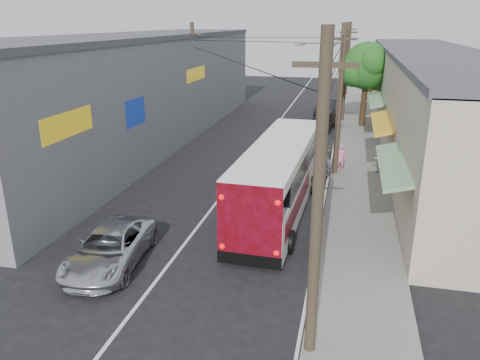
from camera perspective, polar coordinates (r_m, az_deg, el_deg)
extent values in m
plane|color=black|center=(15.62, -10.69, -12.63)|extent=(120.00, 120.00, 0.00)
cube|color=slate|center=(33.07, 14.19, 4.24)|extent=(3.00, 80.00, 0.12)
cube|color=#C2B19A|center=(34.85, 22.06, 9.12)|extent=(6.00, 40.00, 6.00)
cube|color=#4C4C51|center=(34.53, 22.71, 14.17)|extent=(6.20, 40.00, 0.30)
cube|color=#186F20|center=(18.90, 18.66, 1.96)|extent=(1.39, 6.00, 0.46)
cube|color=orange|center=(26.65, 17.32, 6.80)|extent=(1.39, 6.00, 0.46)
cube|color=#186F20|center=(34.52, 16.57, 9.46)|extent=(1.39, 6.00, 0.46)
cube|color=orange|center=(42.43, 16.10, 11.12)|extent=(1.39, 6.00, 0.46)
cube|color=#186F20|center=(50.38, 15.77, 12.26)|extent=(1.39, 6.00, 0.46)
cube|color=gray|center=(33.59, -12.19, 10.60)|extent=(7.00, 36.00, 7.00)
cube|color=#4C4C51|center=(33.29, -12.63, 16.74)|extent=(7.20, 36.00, 0.30)
cube|color=yellow|center=(19.75, -20.35, 6.37)|extent=(0.12, 3.50, 1.00)
cube|color=#1433A5|center=(24.98, -12.73, 8.07)|extent=(0.12, 2.20, 1.40)
cube|color=yellow|center=(34.03, -5.46, 12.73)|extent=(0.12, 4.00, 0.90)
cylinder|color=#473828|center=(10.88, 9.42, -3.38)|extent=(0.28, 0.28, 8.00)
cube|color=#473828|center=(10.13, 10.40, 13.64)|extent=(1.40, 0.12, 0.12)
cylinder|color=#473828|center=(25.41, 12.00, 9.22)|extent=(0.28, 0.28, 8.00)
cube|color=#473828|center=(25.10, 12.51, 16.43)|extent=(1.40, 0.12, 0.12)
cylinder|color=#473828|center=(40.28, 12.72, 12.59)|extent=(0.28, 0.28, 8.00)
cube|color=#473828|center=(40.09, 13.06, 17.13)|extent=(1.40, 0.12, 0.12)
cylinder|color=#473828|center=(55.23, 13.05, 14.14)|extent=(0.28, 0.28, 8.00)
cube|color=#473828|center=(55.08, 13.30, 17.45)|extent=(1.40, 0.12, 0.12)
cylinder|color=#473828|center=(34.13, -5.68, 11.90)|extent=(0.28, 0.28, 8.00)
cube|color=#473828|center=(33.90, -5.86, 17.27)|extent=(1.40, 0.12, 0.12)
cylinder|color=#59595E|center=(25.15, 9.88, 16.14)|extent=(2.20, 0.10, 0.10)
cube|color=#59595E|center=(25.25, 7.28, 16.04)|extent=(0.50, 0.18, 0.12)
cylinder|color=#3F2B19|center=(38.57, 14.84, 9.16)|extent=(0.44, 0.44, 4.00)
sphere|color=#1D5516|center=(38.23, 15.20, 13.30)|extent=(3.60, 3.60, 3.60)
sphere|color=#1D5516|center=(38.92, 16.60, 12.37)|extent=(2.60, 2.60, 2.60)
sphere|color=#1D5516|center=(37.85, 13.77, 12.75)|extent=(2.40, 2.40, 2.40)
sphere|color=#1D5516|center=(37.21, 15.91, 13.72)|extent=(2.20, 2.20, 2.20)
sphere|color=#1D5516|center=(39.10, 14.74, 13.74)|extent=(2.00, 2.00, 2.00)
cube|color=white|center=(20.59, 4.78, -1.23)|extent=(2.60, 10.79, 1.70)
cube|color=black|center=(20.62, 5.11, 2.45)|extent=(2.56, 9.00, 0.89)
cube|color=white|center=(20.03, 4.93, 3.82)|extent=(2.60, 10.79, 0.45)
cube|color=maroon|center=(15.43, 1.14, -5.19)|extent=(2.22, 0.15, 2.59)
cube|color=black|center=(16.04, 1.11, -9.71)|extent=(2.23, 0.17, 0.45)
sphere|color=red|center=(16.06, -2.18, -8.07)|extent=(0.20, 0.20, 0.20)
sphere|color=red|center=(15.65, 4.46, -8.87)|extent=(0.20, 0.20, 0.20)
sphere|color=red|center=(15.33, -2.27, -2.11)|extent=(0.20, 0.20, 0.20)
sphere|color=red|center=(14.91, 4.63, -2.78)|extent=(0.20, 0.20, 0.20)
cylinder|color=black|center=(17.68, -1.12, -6.70)|extent=(0.30, 0.90, 0.89)
cylinder|color=black|center=(17.24, 6.08, -7.50)|extent=(0.30, 0.90, 0.89)
cylinder|color=black|center=(23.46, 3.28, -0.15)|extent=(0.30, 0.90, 0.89)
cylinder|color=black|center=(23.14, 8.69, -0.62)|extent=(0.30, 0.90, 0.89)
cylinder|color=black|center=(24.71, 3.93, 0.82)|extent=(0.30, 0.90, 0.89)
cylinder|color=black|center=(24.40, 9.08, 0.39)|extent=(0.30, 0.90, 0.89)
imported|color=silver|center=(16.88, -15.58, -7.96)|extent=(2.62, 4.88, 1.30)
imported|color=#AAABB3|center=(27.75, 8.77, 3.36)|extent=(2.49, 5.43, 1.54)
imported|color=#27272C|center=(37.43, 10.08, 7.13)|extent=(1.97, 4.02, 1.32)
imported|color=black|center=(42.99, 10.58, 8.71)|extent=(2.09, 4.67, 1.49)
imported|color=pink|center=(26.61, 12.16, 2.70)|extent=(0.58, 0.41, 1.49)
imported|color=#89A9C8|center=(26.80, 16.73, 2.46)|extent=(0.84, 0.71, 1.52)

